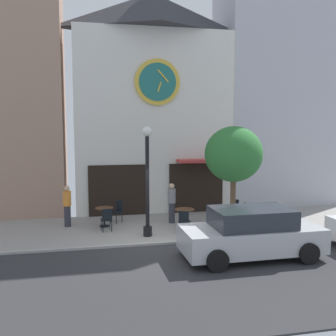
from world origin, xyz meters
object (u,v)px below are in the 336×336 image
cafe_chair_near_tree (107,218)px  parked_car_silver (251,233)px  cafe_chair_right_end (184,220)px  cafe_table_center (222,212)px  cafe_table_near_door (185,214)px  street_lamp (147,181)px  cafe_chair_mid_row (243,212)px  pedestrian_grey (172,203)px  street_tree (234,155)px  cafe_table_center_right (104,213)px  pedestrian_orange (67,206)px  cafe_chair_facing_street (234,208)px  cafe_chair_curbside (118,210)px

cafe_chair_near_tree → parked_car_silver: 5.74m
cafe_chair_right_end → parked_car_silver: (1.38, -2.94, 0.23)m
cafe_table_center → cafe_table_near_door: bearing=-168.4°
street_lamp → cafe_chair_right_end: street_lamp is taller
cafe_table_center → cafe_chair_mid_row: size_ratio=0.86×
street_lamp → cafe_table_near_door: 2.34m
cafe_chair_near_tree → parked_car_silver: size_ratio=0.21×
cafe_chair_mid_row → pedestrian_grey: bearing=163.4°
street_tree → parked_car_silver: 3.35m
cafe_table_center_right → cafe_chair_near_tree: size_ratio=0.86×
cafe_table_near_door → cafe_chair_near_tree: bearing=177.9°
cafe_chair_mid_row → parked_car_silver: parked_car_silver is taller
pedestrian_orange → cafe_chair_near_tree: bearing=-35.6°
cafe_table_center_right → cafe_chair_near_tree: bearing=-85.8°
cafe_table_center → cafe_table_center_right: bearing=173.4°
cafe_table_center_right → cafe_table_near_door: size_ratio=1.00×
street_lamp → cafe_chair_facing_street: 4.58m
cafe_chair_curbside → parked_car_silver: size_ratio=0.21×
cafe_table_near_door → cafe_chair_right_end: bearing=-105.0°
pedestrian_orange → pedestrian_grey: (4.25, -0.27, 0.00)m
cafe_chair_facing_street → pedestrian_orange: size_ratio=0.54×
street_tree → cafe_table_center: size_ratio=5.25×
cafe_table_near_door → pedestrian_orange: size_ratio=0.46×
street_tree → pedestrian_orange: (-6.07, 2.53, -2.15)m
cafe_table_center_right → pedestrian_grey: pedestrian_grey is taller
cafe_table_near_door → street_tree: bearing=-41.7°
street_tree → cafe_chair_near_tree: street_tree is taller
cafe_chair_right_end → pedestrian_grey: size_ratio=0.54×
cafe_chair_right_end → cafe_chair_near_tree: same height
cafe_table_center_right → cafe_chair_right_end: cafe_chair_right_end is taller
cafe_table_center → cafe_chair_curbside: (-4.21, 1.18, 0.02)m
cafe_chair_facing_street → cafe_chair_curbside: bearing=171.9°
cafe_table_near_door → cafe_chair_facing_street: 2.52m
cafe_table_center_right → cafe_chair_near_tree: cafe_chair_near_tree is taller
cafe_chair_mid_row → parked_car_silver: 4.10m
cafe_chair_curbside → cafe_chair_near_tree: 1.51m
cafe_chair_mid_row → cafe_chair_right_end: bearing=-161.2°
cafe_table_near_door → cafe_chair_curbside: (-2.53, 1.53, -0.04)m
cafe_table_center → cafe_chair_right_end: cafe_chair_right_end is taller
street_lamp → pedestrian_grey: (1.29, 1.74, -1.19)m
cafe_chair_near_tree → cafe_chair_right_end: bearing=-18.7°
street_lamp → pedestrian_orange: (-2.96, 2.01, -1.19)m
cafe_table_center_right → pedestrian_grey: size_ratio=0.46×
cafe_table_center → cafe_chair_mid_row: (0.82, -0.26, 0.02)m
cafe_table_center_right → cafe_chair_facing_street: bearing=-0.8°
cafe_table_center → cafe_chair_facing_street: 0.85m
parked_car_silver → street_tree: bearing=82.1°
cafe_chair_right_end → cafe_chair_mid_row: size_ratio=1.00×
street_tree → cafe_chair_curbside: (-4.03, 2.86, -2.48)m
cafe_chair_facing_street → pedestrian_orange: pedestrian_orange is taller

